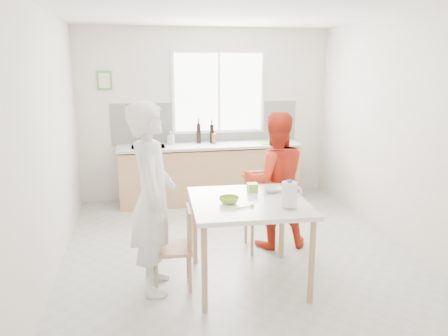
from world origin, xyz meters
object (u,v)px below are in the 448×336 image
(wine_bottle_a, at_px, (199,133))
(bowl_white, at_px, (272,189))
(chair_left, at_px, (178,244))
(milk_jug, at_px, (290,194))
(dining_table, at_px, (248,209))
(wine_bottle_b, at_px, (212,134))
(person_red, at_px, (275,180))
(bowl_green, at_px, (229,200))
(person_white, at_px, (153,199))
(chair_far, at_px, (263,207))

(wine_bottle_a, bearing_deg, bowl_white, -81.41)
(chair_left, bearing_deg, milk_jug, 74.55)
(dining_table, distance_m, chair_left, 0.76)
(bowl_white, height_order, wine_bottle_b, wine_bottle_b)
(person_red, distance_m, wine_bottle_a, 2.10)
(bowl_white, xyz_separation_m, wine_bottle_a, (-0.39, 2.58, 0.20))
(person_red, bearing_deg, milk_jug, 81.47)
(bowl_green, relative_size, wine_bottle_a, 0.59)
(dining_table, bearing_deg, person_red, 56.96)
(chair_left, height_order, bowl_green, bowl_green)
(chair_left, relative_size, person_white, 0.44)
(bowl_white, bearing_deg, person_white, -171.18)
(chair_left, relative_size, wine_bottle_a, 2.53)
(dining_table, xyz_separation_m, bowl_green, (-0.20, -0.04, 0.12))
(chair_far, distance_m, milk_jug, 1.20)
(dining_table, bearing_deg, wine_bottle_b, 87.40)
(person_white, height_order, wine_bottle_a, person_white)
(person_white, relative_size, bowl_white, 9.26)
(chair_far, distance_m, bowl_white, 0.69)
(bowl_white, height_order, milk_jug, milk_jug)
(chair_far, height_order, wine_bottle_a, wine_bottle_a)
(bowl_white, bearing_deg, chair_far, 82.20)
(person_red, relative_size, wine_bottle_b, 5.39)
(chair_left, distance_m, person_white, 0.52)
(chair_far, relative_size, wine_bottle_b, 3.03)
(bowl_white, bearing_deg, milk_jug, -90.21)
(dining_table, bearing_deg, chair_left, 177.22)
(chair_far, xyz_separation_m, bowl_green, (-0.59, -0.84, 0.38))
(person_white, relative_size, person_red, 1.13)
(dining_table, relative_size, bowl_white, 5.88)
(chair_left, distance_m, wine_bottle_b, 2.93)
(milk_jug, distance_m, wine_bottle_a, 3.13)
(dining_table, relative_size, wine_bottle_b, 3.87)
(dining_table, distance_m, chair_far, 0.93)
(milk_jug, bearing_deg, dining_table, 139.17)
(chair_left, relative_size, bowl_green, 4.27)
(person_white, height_order, milk_jug, person_white)
(bowl_white, distance_m, wine_bottle_b, 2.56)
(person_white, relative_size, bowl_green, 9.65)
(person_white, bearing_deg, bowl_white, -78.40)
(dining_table, height_order, wine_bottle_a, wine_bottle_a)
(bowl_green, distance_m, milk_jug, 0.58)
(bowl_white, bearing_deg, bowl_green, -151.82)
(dining_table, distance_m, person_white, 0.93)
(person_red, height_order, wine_bottle_a, person_red)
(person_red, xyz_separation_m, wine_bottle_a, (-0.61, 1.99, 0.27))
(person_white, height_order, bowl_white, person_white)
(chair_left, height_order, milk_jug, milk_jug)
(chair_left, height_order, person_red, person_red)
(person_red, height_order, wine_bottle_b, person_red)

